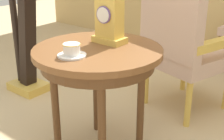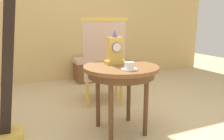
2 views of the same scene
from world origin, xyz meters
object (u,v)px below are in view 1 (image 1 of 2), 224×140
(armchair, at_px, (181,36))
(teacup_left, at_px, (72,51))
(mantel_clock, at_px, (109,20))
(side_table, at_px, (98,61))
(harp, at_px, (23,5))

(armchair, bearing_deg, teacup_left, -96.87)
(teacup_left, distance_m, armchair, 0.98)
(mantel_clock, relative_size, armchair, 0.29)
(side_table, distance_m, mantel_clock, 0.25)
(side_table, bearing_deg, armchair, 82.17)
(armchair, distance_m, harp, 1.26)
(harp, bearing_deg, teacup_left, -24.19)
(teacup_left, relative_size, armchair, 0.13)
(harp, bearing_deg, armchair, 23.77)
(mantel_clock, distance_m, armchair, 0.70)
(side_table, xyz_separation_m, armchair, (0.11, 0.78, -0.00))
(side_table, relative_size, mantel_clock, 2.15)
(armchair, bearing_deg, mantel_clock, -100.55)
(side_table, bearing_deg, mantel_clock, 97.38)
(mantel_clock, xyz_separation_m, armchair, (0.12, 0.66, -0.21))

